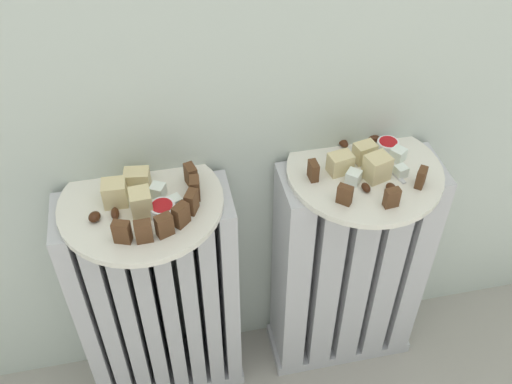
# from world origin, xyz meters

# --- Properties ---
(radiator_left) EXTENTS (0.34, 0.13, 0.58)m
(radiator_left) POSITION_xyz_m (-0.21, 0.28, 0.28)
(radiator_left) COLOR #B2B2B7
(radiator_left) RESTS_ON ground_plane
(radiator_right) EXTENTS (0.34, 0.13, 0.58)m
(radiator_right) POSITION_xyz_m (0.21, 0.28, 0.28)
(radiator_right) COLOR #B2B2B7
(radiator_right) RESTS_ON ground_plane
(plate_left) EXTENTS (0.30, 0.30, 0.01)m
(plate_left) POSITION_xyz_m (-0.21, 0.28, 0.58)
(plate_left) COLOR silver
(plate_left) RESTS_ON radiator_left
(plate_right) EXTENTS (0.30, 0.30, 0.01)m
(plate_right) POSITION_xyz_m (0.21, 0.28, 0.58)
(plate_right) COLOR silver
(plate_right) RESTS_ON radiator_right
(dark_cake_slice_left_0) EXTENTS (0.03, 0.03, 0.04)m
(dark_cake_slice_left_0) POSITION_xyz_m (-0.25, 0.19, 0.61)
(dark_cake_slice_left_0) COLOR #56351E
(dark_cake_slice_left_0) RESTS_ON plate_left
(dark_cake_slice_left_1) EXTENTS (0.03, 0.02, 0.04)m
(dark_cake_slice_left_1) POSITION_xyz_m (-0.21, 0.18, 0.61)
(dark_cake_slice_left_1) COLOR #56351E
(dark_cake_slice_left_1) RESTS_ON plate_left
(dark_cake_slice_left_2) EXTENTS (0.03, 0.03, 0.04)m
(dark_cake_slice_left_2) POSITION_xyz_m (-0.18, 0.19, 0.61)
(dark_cake_slice_left_2) COLOR #56351E
(dark_cake_slice_left_2) RESTS_ON plate_left
(dark_cake_slice_left_3) EXTENTS (0.03, 0.03, 0.04)m
(dark_cake_slice_left_3) POSITION_xyz_m (-0.15, 0.21, 0.61)
(dark_cake_slice_left_3) COLOR #56351E
(dark_cake_slice_left_3) RESTS_ON plate_left
(dark_cake_slice_left_4) EXTENTS (0.03, 0.03, 0.04)m
(dark_cake_slice_left_4) POSITION_xyz_m (-0.12, 0.24, 0.61)
(dark_cake_slice_left_4) COLOR #56351E
(dark_cake_slice_left_4) RESTS_ON plate_left
(dark_cake_slice_left_5) EXTENTS (0.02, 0.03, 0.04)m
(dark_cake_slice_left_5) POSITION_xyz_m (-0.11, 0.27, 0.61)
(dark_cake_slice_left_5) COLOR #56351E
(dark_cake_slice_left_5) RESTS_ON plate_left
(dark_cake_slice_left_6) EXTENTS (0.02, 0.03, 0.04)m
(dark_cake_slice_left_6) POSITION_xyz_m (-0.12, 0.30, 0.61)
(dark_cake_slice_left_6) COLOR #56351E
(dark_cake_slice_left_6) RESTS_ON plate_left
(marble_cake_slice_left_0) EXTENTS (0.04, 0.04, 0.05)m
(marble_cake_slice_left_0) POSITION_xyz_m (-0.25, 0.28, 0.61)
(marble_cake_slice_left_0) COLOR beige
(marble_cake_slice_left_0) RESTS_ON plate_left
(marble_cake_slice_left_1) EXTENTS (0.04, 0.04, 0.05)m
(marble_cake_slice_left_1) POSITION_xyz_m (-0.21, 0.24, 0.61)
(marble_cake_slice_left_1) COLOR beige
(marble_cake_slice_left_1) RESTS_ON plate_left
(marble_cake_slice_left_2) EXTENTS (0.05, 0.04, 0.04)m
(marble_cake_slice_left_2) POSITION_xyz_m (-0.21, 0.32, 0.61)
(marble_cake_slice_left_2) COLOR beige
(marble_cake_slice_left_2) RESTS_ON plate_left
(turkish_delight_left_0) EXTENTS (0.03, 0.03, 0.02)m
(turkish_delight_left_0) POSITION_xyz_m (-0.18, 0.29, 0.60)
(turkish_delight_left_0) COLOR white
(turkish_delight_left_0) RESTS_ON plate_left
(turkish_delight_left_1) EXTENTS (0.03, 0.03, 0.02)m
(turkish_delight_left_1) POSITION_xyz_m (-0.15, 0.25, 0.60)
(turkish_delight_left_1) COLOR white
(turkish_delight_left_1) RESTS_ON plate_left
(medjool_date_left_0) EXTENTS (0.03, 0.03, 0.02)m
(medjool_date_left_0) POSITION_xyz_m (-0.29, 0.25, 0.60)
(medjool_date_left_0) COLOR #3D1E0F
(medjool_date_left_0) RESTS_ON plate_left
(medjool_date_left_1) EXTENTS (0.02, 0.03, 0.02)m
(medjool_date_left_1) POSITION_xyz_m (-0.26, 0.25, 0.60)
(medjool_date_left_1) COLOR #3D1E0F
(medjool_date_left_1) RESTS_ON plate_left
(jam_bowl_left) EXTENTS (0.05, 0.05, 0.02)m
(jam_bowl_left) POSITION_xyz_m (-0.18, 0.23, 0.60)
(jam_bowl_left) COLOR white
(jam_bowl_left) RESTS_ON plate_left
(dark_cake_slice_right_0) EXTENTS (0.02, 0.03, 0.04)m
(dark_cake_slice_right_0) POSITION_xyz_m (0.11, 0.27, 0.61)
(dark_cake_slice_right_0) COLOR #56351E
(dark_cake_slice_right_0) RESTS_ON plate_right
(dark_cake_slice_right_1) EXTENTS (0.03, 0.03, 0.04)m
(dark_cake_slice_right_1) POSITION_xyz_m (0.14, 0.20, 0.61)
(dark_cake_slice_right_1) COLOR #56351E
(dark_cake_slice_right_1) RESTS_ON plate_right
(dark_cake_slice_right_2) EXTENTS (0.03, 0.02, 0.04)m
(dark_cake_slice_right_2) POSITION_xyz_m (0.22, 0.18, 0.61)
(dark_cake_slice_right_2) COLOR #56351E
(dark_cake_slice_right_2) RESTS_ON plate_right
(dark_cake_slice_right_3) EXTENTS (0.03, 0.03, 0.04)m
(dark_cake_slice_right_3) POSITION_xyz_m (0.29, 0.21, 0.61)
(dark_cake_slice_right_3) COLOR #56351E
(dark_cake_slice_right_3) RESTS_ON plate_right
(marble_cake_slice_right_0) EXTENTS (0.05, 0.04, 0.04)m
(marble_cake_slice_right_0) POSITION_xyz_m (0.22, 0.31, 0.61)
(marble_cake_slice_right_0) COLOR beige
(marble_cake_slice_right_0) RESTS_ON plate_right
(marble_cake_slice_right_1) EXTENTS (0.05, 0.04, 0.04)m
(marble_cake_slice_right_1) POSITION_xyz_m (0.16, 0.28, 0.61)
(marble_cake_slice_right_1) COLOR beige
(marble_cake_slice_right_1) RESTS_ON plate_right
(marble_cake_slice_right_2) EXTENTS (0.05, 0.05, 0.05)m
(marble_cake_slice_right_2) POSITION_xyz_m (0.22, 0.25, 0.61)
(marble_cake_slice_right_2) COLOR beige
(marble_cake_slice_right_2) RESTS_ON plate_right
(turkish_delight_right_0) EXTENTS (0.03, 0.03, 0.02)m
(turkish_delight_right_0) POSITION_xyz_m (0.18, 0.25, 0.60)
(turkish_delight_right_0) COLOR white
(turkish_delight_right_0) RESTS_ON plate_right
(turkish_delight_right_1) EXTENTS (0.04, 0.04, 0.03)m
(turkish_delight_right_1) POSITION_xyz_m (0.28, 0.29, 0.60)
(turkish_delight_right_1) COLOR white
(turkish_delight_right_1) RESTS_ON plate_right
(turkish_delight_right_2) EXTENTS (0.03, 0.03, 0.02)m
(turkish_delight_right_2) POSITION_xyz_m (0.27, 0.25, 0.60)
(turkish_delight_right_2) COLOR white
(turkish_delight_right_2) RESTS_ON plate_right
(medjool_date_right_0) EXTENTS (0.02, 0.03, 0.01)m
(medjool_date_right_0) POSITION_xyz_m (0.19, 0.36, 0.59)
(medjool_date_right_0) COLOR #3D1E0F
(medjool_date_right_0) RESTS_ON plate_right
(medjool_date_right_1) EXTENTS (0.02, 0.03, 0.01)m
(medjool_date_right_1) POSITION_xyz_m (0.24, 0.21, 0.59)
(medjool_date_right_1) COLOR #3D1E0F
(medjool_date_right_1) RESTS_ON plate_right
(medjool_date_right_2) EXTENTS (0.03, 0.02, 0.02)m
(medjool_date_right_2) POSITION_xyz_m (0.26, 0.36, 0.60)
(medjool_date_right_2) COLOR #3D1E0F
(medjool_date_right_2) RESTS_ON plate_right
(medjool_date_right_3) EXTENTS (0.02, 0.03, 0.01)m
(medjool_date_right_3) POSITION_xyz_m (0.19, 0.22, 0.59)
(medjool_date_right_3) COLOR #3D1E0F
(medjool_date_right_3) RESTS_ON plate_right
(jam_bowl_right) EXTENTS (0.04, 0.04, 0.02)m
(jam_bowl_right) POSITION_xyz_m (0.27, 0.32, 0.60)
(jam_bowl_right) COLOR white
(jam_bowl_right) RESTS_ON plate_right
(fork) EXTENTS (0.04, 0.09, 0.00)m
(fork) POSITION_xyz_m (0.26, 0.28, 0.59)
(fork) COLOR silver
(fork) RESTS_ON plate_right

